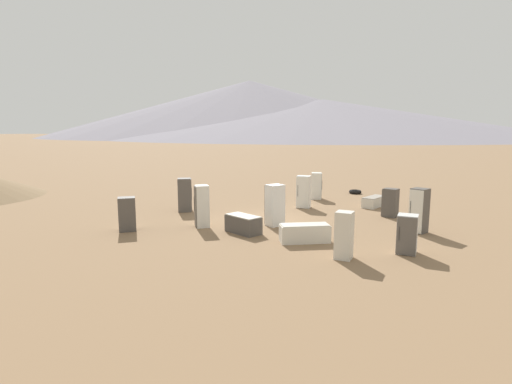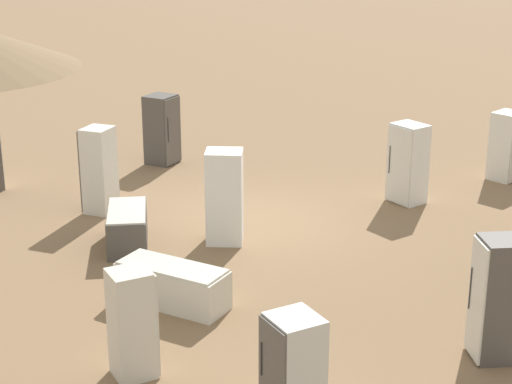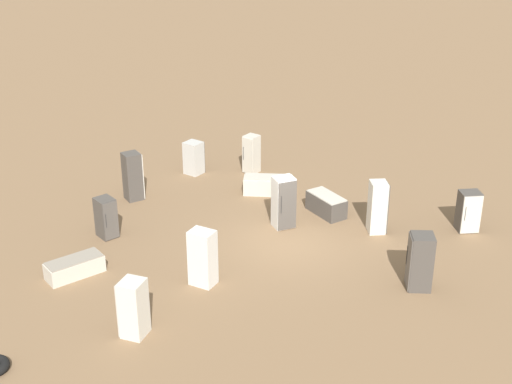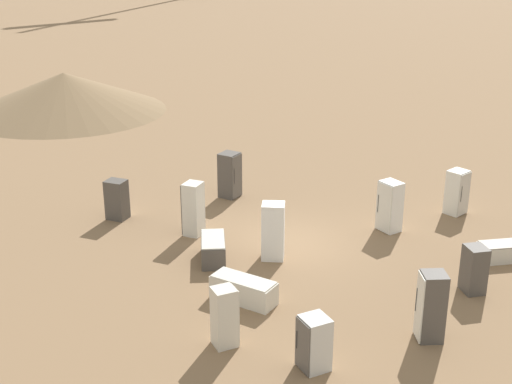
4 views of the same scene
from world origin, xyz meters
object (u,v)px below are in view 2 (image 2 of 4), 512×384
object	(u,v)px
discarded_fridge_2	(507,146)
discarded_fridge_11	(225,197)
discarded_fridge_0	(173,285)
discarded_fridge_1	(497,300)
discarded_fridge_12	(127,228)
discarded_fridge_7	(162,130)
discarded_fridge_3	(293,365)
discarded_fridge_10	(132,324)
discarded_fridge_4	(408,164)
discarded_fridge_5	(99,170)

from	to	relation	value
discarded_fridge_2	discarded_fridge_11	bearing A→B (deg)	-13.43
discarded_fridge_0	discarded_fridge_1	size ratio (longest dim) A/B	1.08
discarded_fridge_1	discarded_fridge_12	xyz separation A→B (m)	(-1.94, 7.31, -0.58)
discarded_fridge_7	discarded_fridge_3	bearing A→B (deg)	42.54
discarded_fridge_3	discarded_fridge_12	bearing A→B (deg)	-1.51
discarded_fridge_7	discarded_fridge_10	xyz separation A→B (m)	(-6.25, -8.69, -0.08)
discarded_fridge_1	discarded_fridge_2	xyz separation A→B (m)	(7.58, 5.13, -0.11)
discarded_fridge_4	discarded_fridge_5	distance (m)	6.93
discarded_fridge_2	discarded_fridge_7	size ratio (longest dim) A/B	0.94
discarded_fridge_0	discarded_fridge_2	world-z (taller)	discarded_fridge_2
discarded_fridge_10	discarded_fridge_2	bearing A→B (deg)	111.83
discarded_fridge_0	discarded_fridge_11	bearing A→B (deg)	13.97
discarded_fridge_3	discarded_fridge_5	xyz separation A→B (m)	(1.96, 8.60, 0.26)
discarded_fridge_10	discarded_fridge_11	bearing A→B (deg)	139.97
discarded_fridge_2	discarded_fridge_5	world-z (taller)	discarded_fridge_5
discarded_fridge_5	discarded_fridge_12	xyz separation A→B (m)	(-0.60, -2.13, -0.57)
discarded_fridge_1	discarded_fridge_10	distance (m)	5.37
discarded_fridge_2	discarded_fridge_4	world-z (taller)	discarded_fridge_4
discarded_fridge_2	discarded_fridge_12	xyz separation A→B (m)	(-9.51, 2.19, -0.47)
discarded_fridge_12	discarded_fridge_1	bearing A→B (deg)	-42.43
discarded_fridge_0	discarded_fridge_7	distance (m)	8.45
discarded_fridge_7	discarded_fridge_11	distance (m)	5.80
discarded_fridge_3	discarded_fridge_11	world-z (taller)	discarded_fridge_11
discarded_fridge_3	discarded_fridge_5	world-z (taller)	discarded_fridge_5
discarded_fridge_10	discarded_fridge_1	bearing A→B (deg)	67.84
discarded_fridge_0	discarded_fridge_5	xyz separation A→B (m)	(1.38, 4.88, 0.60)
discarded_fridge_11	discarded_fridge_12	size ratio (longest dim) A/B	1.08
discarded_fridge_4	discarded_fridge_12	size ratio (longest dim) A/B	1.03
discarded_fridge_4	discarded_fridge_10	size ratio (longest dim) A/B	1.11
discarded_fridge_7	discarded_fridge_2	bearing A→B (deg)	109.10
discarded_fridge_2	discarded_fridge_1	bearing A→B (deg)	28.93
discarded_fridge_5	discarded_fridge_10	world-z (taller)	discarded_fridge_5
discarded_fridge_0	discarded_fridge_11	world-z (taller)	discarded_fridge_11
discarded_fridge_3	discarded_fridge_4	xyz separation A→B (m)	(7.70, 4.71, 0.21)
discarded_fridge_0	discarded_fridge_12	world-z (taller)	discarded_fridge_12
discarded_fridge_1	discarded_fridge_7	size ratio (longest dim) A/B	1.06
discarded_fridge_2	discarded_fridge_3	bearing A→B (deg)	16.36
discarded_fridge_1	discarded_fridge_4	size ratio (longest dim) A/B	1.05
discarded_fridge_7	discarded_fridge_10	distance (m)	10.70
discarded_fridge_3	discarded_fridge_5	size ratio (longest dim) A/B	0.73
discarded_fridge_10	discarded_fridge_11	world-z (taller)	discarded_fridge_11
discarded_fridge_4	discarded_fridge_10	distance (m)	9.21
discarded_fridge_3	discarded_fridge_7	size ratio (longest dim) A/B	0.78
discarded_fridge_1	discarded_fridge_2	distance (m)	9.15
discarded_fridge_0	discarded_fridge_10	distance (m)	2.38
discarded_fridge_0	discarded_fridge_3	xyz separation A→B (m)	(-0.58, -3.72, 0.35)
discarded_fridge_2	discarded_fridge_11	size ratio (longest dim) A/B	0.89
discarded_fridge_0	discarded_fridge_11	xyz separation A→B (m)	(2.43, 1.71, 0.60)
discarded_fridge_2	discarded_fridge_7	xyz separation A→B (m)	(-5.78, 6.56, 0.06)
discarded_fridge_4	discarded_fridge_2	bearing A→B (deg)	-94.43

